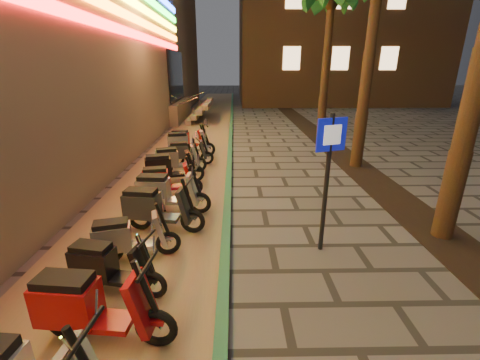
{
  "coord_description": "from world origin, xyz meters",
  "views": [
    {
      "loc": [
        -0.71,
        -3.85,
        3.33
      ],
      "look_at": [
        -0.6,
        2.19,
        1.2
      ],
      "focal_mm": 24.0,
      "sensor_mm": 36.0,
      "label": 1
    }
  ],
  "objects_px": {
    "scooter_7": "(165,192)",
    "scooter_13": "(186,140)",
    "scooter_8": "(165,181)",
    "scooter_9": "(168,168)",
    "scooter_12": "(185,144)",
    "scooter_4": "(107,266)",
    "scooter_11": "(186,152)",
    "scooter_3": "(89,306)",
    "scooter_5": "(126,238)",
    "scooter_6": "(154,208)",
    "scooter_10": "(175,159)",
    "pedestrian_sign": "(328,166)"
  },
  "relations": [
    {
      "from": "pedestrian_sign",
      "to": "scooter_6",
      "type": "bearing_deg",
      "value": 147.64
    },
    {
      "from": "scooter_4",
      "to": "scooter_11",
      "type": "height_order",
      "value": "scooter_11"
    },
    {
      "from": "scooter_6",
      "to": "scooter_10",
      "type": "height_order",
      "value": "scooter_6"
    },
    {
      "from": "scooter_8",
      "to": "scooter_10",
      "type": "bearing_deg",
      "value": 80.96
    },
    {
      "from": "scooter_6",
      "to": "scooter_12",
      "type": "xyz_separation_m",
      "value": [
        -0.18,
        5.88,
        0.03
      ]
    },
    {
      "from": "scooter_8",
      "to": "scooter_9",
      "type": "relative_size",
      "value": 0.92
    },
    {
      "from": "scooter_3",
      "to": "scooter_9",
      "type": "height_order",
      "value": "scooter_3"
    },
    {
      "from": "pedestrian_sign",
      "to": "scooter_3",
      "type": "relative_size",
      "value": 1.48
    },
    {
      "from": "scooter_11",
      "to": "scooter_12",
      "type": "bearing_deg",
      "value": 93.59
    },
    {
      "from": "scooter_4",
      "to": "scooter_6",
      "type": "bearing_deg",
      "value": 95.12
    },
    {
      "from": "scooter_4",
      "to": "pedestrian_sign",
      "type": "bearing_deg",
      "value": 30.45
    },
    {
      "from": "scooter_4",
      "to": "scooter_8",
      "type": "distance_m",
      "value": 3.86
    },
    {
      "from": "scooter_8",
      "to": "scooter_10",
      "type": "distance_m",
      "value": 1.98
    },
    {
      "from": "scooter_4",
      "to": "scooter_13",
      "type": "distance_m",
      "value": 8.82
    },
    {
      "from": "scooter_12",
      "to": "scooter_13",
      "type": "height_order",
      "value": "scooter_12"
    },
    {
      "from": "scooter_4",
      "to": "scooter_7",
      "type": "height_order",
      "value": "scooter_7"
    },
    {
      "from": "scooter_4",
      "to": "scooter_11",
      "type": "bearing_deg",
      "value": 100.31
    },
    {
      "from": "scooter_8",
      "to": "scooter_12",
      "type": "distance_m",
      "value": 4.02
    },
    {
      "from": "scooter_3",
      "to": "scooter_6",
      "type": "relative_size",
      "value": 1.02
    },
    {
      "from": "scooter_4",
      "to": "scooter_10",
      "type": "relative_size",
      "value": 0.92
    },
    {
      "from": "scooter_12",
      "to": "scooter_11",
      "type": "bearing_deg",
      "value": -91.28
    },
    {
      "from": "scooter_4",
      "to": "scooter_11",
      "type": "distance_m",
      "value": 6.9
    },
    {
      "from": "scooter_5",
      "to": "scooter_6",
      "type": "bearing_deg",
      "value": 63.15
    },
    {
      "from": "scooter_9",
      "to": "scooter_13",
      "type": "xyz_separation_m",
      "value": [
        -0.0,
        3.96,
        -0.03
      ]
    },
    {
      "from": "scooter_6",
      "to": "scooter_12",
      "type": "height_order",
      "value": "scooter_12"
    },
    {
      "from": "scooter_4",
      "to": "scooter_5",
      "type": "relative_size",
      "value": 1.01
    },
    {
      "from": "pedestrian_sign",
      "to": "scooter_11",
      "type": "height_order",
      "value": "pedestrian_sign"
    },
    {
      "from": "pedestrian_sign",
      "to": "scooter_5",
      "type": "distance_m",
      "value": 3.81
    },
    {
      "from": "scooter_3",
      "to": "scooter_12",
      "type": "bearing_deg",
      "value": 96.77
    },
    {
      "from": "scooter_8",
      "to": "scooter_12",
      "type": "bearing_deg",
      "value": 79.15
    },
    {
      "from": "scooter_7",
      "to": "scooter_12",
      "type": "height_order",
      "value": "scooter_12"
    },
    {
      "from": "scooter_6",
      "to": "scooter_9",
      "type": "distance_m",
      "value": 2.87
    },
    {
      "from": "scooter_4",
      "to": "scooter_13",
      "type": "bearing_deg",
      "value": 102.43
    },
    {
      "from": "scooter_7",
      "to": "scooter_11",
      "type": "distance_m",
      "value": 3.99
    },
    {
      "from": "scooter_13",
      "to": "scooter_8",
      "type": "bearing_deg",
      "value": -81.36
    },
    {
      "from": "scooter_7",
      "to": "scooter_3",
      "type": "bearing_deg",
      "value": -88.17
    },
    {
      "from": "scooter_4",
      "to": "scooter_7",
      "type": "relative_size",
      "value": 0.87
    },
    {
      "from": "scooter_9",
      "to": "scooter_13",
      "type": "distance_m",
      "value": 3.96
    },
    {
      "from": "scooter_7",
      "to": "scooter_13",
      "type": "height_order",
      "value": "scooter_7"
    },
    {
      "from": "scooter_10",
      "to": "scooter_13",
      "type": "xyz_separation_m",
      "value": [
        -0.05,
        2.99,
        -0.01
      ]
    },
    {
      "from": "scooter_8",
      "to": "scooter_9",
      "type": "xyz_separation_m",
      "value": [
        -0.12,
        1.0,
        0.05
      ]
    },
    {
      "from": "scooter_11",
      "to": "scooter_13",
      "type": "bearing_deg",
      "value": 91.79
    },
    {
      "from": "scooter_6",
      "to": "scooter_8",
      "type": "distance_m",
      "value": 1.86
    },
    {
      "from": "scooter_8",
      "to": "scooter_9",
      "type": "height_order",
      "value": "scooter_9"
    },
    {
      "from": "scooter_4",
      "to": "scooter_8",
      "type": "height_order",
      "value": "scooter_8"
    },
    {
      "from": "scooter_8",
      "to": "scooter_13",
      "type": "height_order",
      "value": "scooter_13"
    },
    {
      "from": "scooter_8",
      "to": "scooter_10",
      "type": "height_order",
      "value": "scooter_10"
    },
    {
      "from": "scooter_6",
      "to": "scooter_13",
      "type": "distance_m",
      "value": 6.82
    },
    {
      "from": "scooter_3",
      "to": "scooter_8",
      "type": "xyz_separation_m",
      "value": [
        -0.03,
        4.81,
        -0.06
      ]
    },
    {
      "from": "scooter_3",
      "to": "scooter_9",
      "type": "relative_size",
      "value": 1.03
    }
  ]
}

